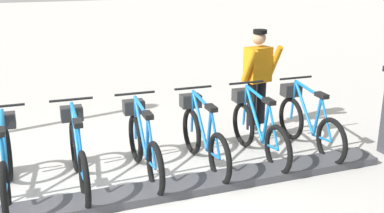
{
  "coord_description": "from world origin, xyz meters",
  "views": [
    {
      "loc": [
        -4.85,
        0.75,
        2.67
      ],
      "look_at": [
        0.5,
        -1.26,
        0.9
      ],
      "focal_mm": 43.73,
      "sensor_mm": 36.0,
      "label": 1
    }
  ],
  "objects": [
    {
      "name": "ground_plane",
      "position": [
        0.0,
        0.0,
        0.0
      ],
      "size": [
        60.0,
        60.0,
        0.0
      ],
      "primitive_type": "plane",
      "color": "beige"
    },
    {
      "name": "bike_docked_5",
      "position": [
        0.62,
        1.03,
        0.43
      ],
      "size": [
        1.72,
        0.54,
        1.02
      ],
      "color": "black",
      "rests_on": "ground"
    },
    {
      "name": "worker_near_rack",
      "position": [
        1.65,
        -2.82,
        0.91
      ],
      "size": [
        0.5,
        0.68,
        1.66
      ],
      "color": "white",
      "rests_on": "ground"
    },
    {
      "name": "bike_docked_4",
      "position": [
        0.62,
        0.2,
        0.43
      ],
      "size": [
        1.72,
        0.54,
        1.02
      ],
      "color": "black",
      "rests_on": "ground"
    },
    {
      "name": "bike_docked_1",
      "position": [
        0.62,
        -2.29,
        0.43
      ],
      "size": [
        1.72,
        0.54,
        1.02
      ],
      "color": "black",
      "rests_on": "ground"
    },
    {
      "name": "bike_docked_2",
      "position": [
        0.62,
        -1.46,
        0.43
      ],
      "size": [
        1.72,
        0.54,
        1.02
      ],
      "color": "black",
      "rests_on": "ground"
    },
    {
      "name": "bike_docked_3",
      "position": [
        0.62,
        -0.63,
        0.43
      ],
      "size": [
        1.72,
        0.54,
        1.02
      ],
      "color": "black",
      "rests_on": "ground"
    },
    {
      "name": "bike_docked_0",
      "position": [
        0.62,
        -3.11,
        0.43
      ],
      "size": [
        1.72,
        0.54,
        1.02
      ],
      "color": "black",
      "rests_on": "ground"
    },
    {
      "name": "dock_rail_base",
      "position": [
        0.0,
        0.0,
        0.05
      ],
      "size": [
        0.44,
        7.43,
        0.1
      ],
      "primitive_type": "cube",
      "color": "#47474C",
      "rests_on": "ground"
    }
  ]
}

